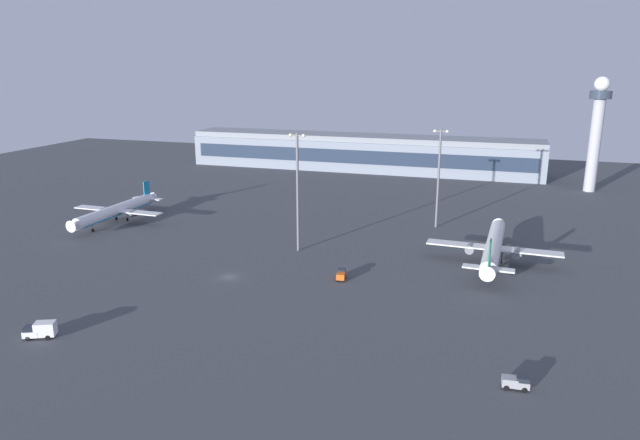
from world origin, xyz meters
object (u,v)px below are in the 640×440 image
at_px(control_tower, 597,127).
at_px(maintenance_van, 516,382).
at_px(baggage_tractor, 341,274).
at_px(airplane_near_gate, 493,247).
at_px(apron_light_east, 439,173).
at_px(airplane_taxiway_distant, 117,210).
at_px(catering_truck, 40,330).
at_px(apron_light_west, 298,186).

relative_size(control_tower, maintenance_van, 10.34).
bearing_deg(baggage_tractor, airplane_near_gate, 25.56).
xyz_separation_m(control_tower, apron_light_east, (-51.89, -70.85, -8.38)).
bearing_deg(airplane_taxiway_distant, catering_truck, 118.36).
relative_size(control_tower, airplane_taxiway_distant, 1.10).
xyz_separation_m(control_tower, maintenance_van, (-29.17, -160.15, -24.20)).
relative_size(control_tower, catering_truck, 7.24).
relative_size(apron_light_west, apron_light_east, 1.05).
bearing_deg(control_tower, maintenance_van, -100.32).
height_order(airplane_taxiway_distant, baggage_tractor, airplane_taxiway_distant).
relative_size(airplane_taxiway_distant, maintenance_van, 9.36).
xyz_separation_m(maintenance_van, apron_light_east, (-22.73, 89.30, 15.82)).
bearing_deg(baggage_tractor, maintenance_van, -52.71).
bearing_deg(airplane_near_gate, control_tower, 73.34).
distance_m(airplane_near_gate, apron_light_west, 52.73).
bearing_deg(apron_light_east, apron_light_west, -133.60).
xyz_separation_m(control_tower, baggage_tractor, (-67.94, -122.78, -24.20)).
distance_m(baggage_tractor, apron_light_west, 29.37).
distance_m(maintenance_van, baggage_tractor, 53.85).
bearing_deg(maintenance_van, control_tower, 165.08).
bearing_deg(maintenance_van, apron_light_west, -139.05).
height_order(apron_light_west, apron_light_east, apron_light_west).
relative_size(airplane_near_gate, baggage_tractor, 9.80).
bearing_deg(control_tower, airplane_taxiway_distant, -147.33).
bearing_deg(airplane_near_gate, baggage_tractor, -143.37).
xyz_separation_m(catering_truck, baggage_tractor, (45.11, 45.70, -0.40)).
relative_size(control_tower, apron_light_west, 1.39).
relative_size(airplane_taxiway_distant, baggage_tractor, 9.13).
xyz_separation_m(catering_truck, apron_light_west, (28.17, 62.99, 16.24)).
xyz_separation_m(baggage_tractor, apron_light_west, (-16.94, 17.29, 16.64)).
relative_size(control_tower, baggage_tractor, 10.09).
bearing_deg(airplane_taxiway_distant, apron_light_east, -163.96).
distance_m(airplane_near_gate, catering_truck, 104.56).
height_order(control_tower, airplane_near_gate, control_tower).
height_order(control_tower, baggage_tractor, control_tower).
xyz_separation_m(airplane_near_gate, apron_light_west, (-50.61, -5.71, 13.64)).
height_order(control_tower, maintenance_van, control_tower).
distance_m(control_tower, baggage_tractor, 142.40).
height_order(airplane_near_gate, maintenance_van, airplane_near_gate).
bearing_deg(apron_light_west, apron_light_east, 46.40).
bearing_deg(baggage_tractor, airplane_taxiway_distant, 153.03).
height_order(airplane_near_gate, baggage_tractor, airplane_near_gate).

